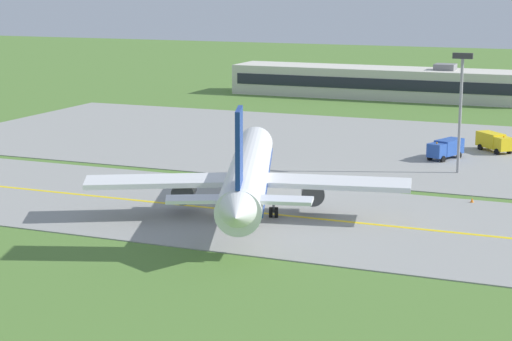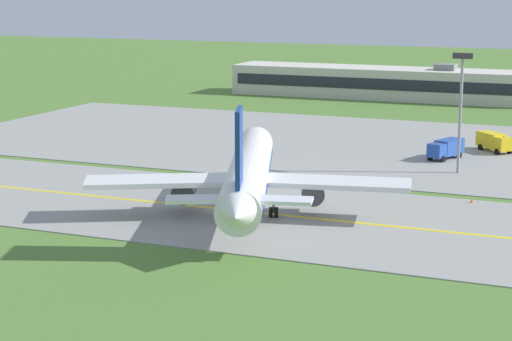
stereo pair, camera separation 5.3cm
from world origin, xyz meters
name	(u,v)px [view 1 (the left image)]	position (x,y,z in m)	size (l,w,h in m)	color
ground_plane	(233,211)	(0.00, 0.00, 0.00)	(500.00, 500.00, 0.00)	#517A33
taxiway_strip	(233,211)	(0.00, 0.00, 0.05)	(240.00, 28.00, 0.10)	gray
apron_pad	(420,149)	(10.00, 42.00, 0.05)	(140.00, 52.00, 0.10)	gray
taxiway_centreline	(233,210)	(0.00, 0.00, 0.11)	(220.00, 0.60, 0.01)	yellow
airplane_lead	(248,174)	(1.85, -0.47, 4.13)	(31.57, 38.36, 12.70)	white
service_truck_baggage	(446,148)	(14.65, 36.22, 1.53)	(4.08, 6.34, 2.60)	#264CA5
service_truck_catering	(494,141)	(19.78, 44.15, 1.53)	(5.59, 5.79, 2.60)	yellow
terminal_building	(383,83)	(-9.81, 97.50, 3.06)	(61.95, 11.20, 7.28)	beige
apron_light_mast	(461,98)	(17.79, 27.78, 9.33)	(2.40, 0.50, 14.70)	gray
traffic_cone_near_edge	(472,200)	(22.03, 12.76, 0.30)	(0.44, 0.44, 0.60)	orange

